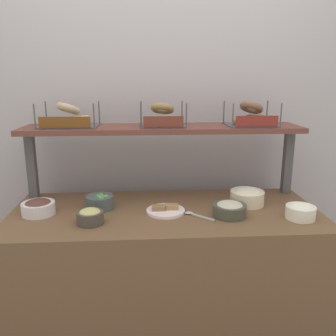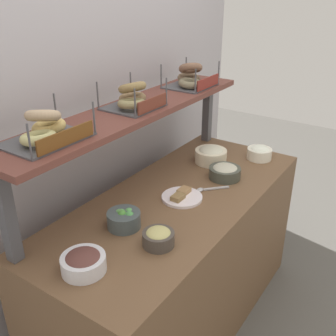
{
  "view_description": "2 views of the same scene",
  "coord_description": "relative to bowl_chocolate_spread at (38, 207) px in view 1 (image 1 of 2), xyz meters",
  "views": [
    {
      "loc": [
        -0.1,
        -1.79,
        1.55
      ],
      "look_at": [
        0.02,
        0.05,
        1.08
      ],
      "focal_mm": 37.36,
      "sensor_mm": 36.0,
      "label": 1
    },
    {
      "loc": [
        -1.5,
        -0.95,
        1.87
      ],
      "look_at": [
        -0.02,
        0.05,
        1.01
      ],
      "focal_mm": 42.55,
      "sensor_mm": 36.0,
      "label": 2
    }
  ],
  "objects": [
    {
      "name": "serving_spoon_near_plate",
      "position": [
        0.83,
        -0.08,
        -0.03
      ],
      "size": [
        0.14,
        0.13,
        0.01
      ],
      "color": "#B7B7BC",
      "rests_on": "deli_counter"
    },
    {
      "name": "shelf_riser_left",
      "position": [
        -0.1,
        0.28,
        0.16
      ],
      "size": [
        0.05,
        0.05,
        0.4
      ],
      "primitive_type": "cube",
      "color": "#4C4C51",
      "rests_on": "deli_counter"
    },
    {
      "name": "bowl_potato_salad",
      "position": [
        1.15,
        0.07,
        0.01
      ],
      "size": [
        0.19,
        0.19,
        0.1
      ],
      "color": "#F0E4C2",
      "rests_on": "deli_counter"
    },
    {
      "name": "back_wall",
      "position": [
        0.68,
        0.56,
        0.31
      ],
      "size": [
        2.88,
        0.06,
        2.4
      ],
      "primitive_type": "cube",
      "color": "#B4B0B7",
      "rests_on": "ground_plane"
    },
    {
      "name": "bowl_hummus",
      "position": [
        0.29,
        -0.14,
        -0.0
      ],
      "size": [
        0.14,
        0.14,
        0.08
      ],
      "color": "#473F39",
      "rests_on": "deli_counter"
    },
    {
      "name": "bowl_veggie_mix",
      "position": [
        0.32,
        0.06,
        0.0
      ],
      "size": [
        0.15,
        0.15,
        0.09
      ],
      "color": "#475354",
      "rests_on": "deli_counter"
    },
    {
      "name": "bagel_basket_everything",
      "position": [
        0.68,
        0.28,
        0.44
      ],
      "size": [
        0.28,
        0.26,
        0.14
      ],
      "color": "#4C4C51",
      "rests_on": "upper_shelf"
    },
    {
      "name": "bowl_chocolate_spread",
      "position": [
        0.0,
        0.0,
        0.0
      ],
      "size": [
        0.17,
        0.17,
        0.08
      ],
      "color": "silver",
      "rests_on": "deli_counter"
    },
    {
      "name": "bowl_cream_cheese",
      "position": [
        1.37,
        -0.15,
        0.0
      ],
      "size": [
        0.15,
        0.15,
        0.08
      ],
      "color": "white",
      "rests_on": "deli_counter"
    },
    {
      "name": "bowl_tuna_salad",
      "position": [
        1.01,
        -0.09,
        -0.0
      ],
      "size": [
        0.18,
        0.18,
        0.08
      ],
      "color": "#42453A",
      "rests_on": "deli_counter"
    },
    {
      "name": "serving_plate_white",
      "position": [
        0.67,
        -0.02,
        -0.03
      ],
      "size": [
        0.21,
        0.21,
        0.04
      ],
      "color": "white",
      "rests_on": "deli_counter"
    },
    {
      "name": "shelf_riser_right",
      "position": [
        1.46,
        0.28,
        0.16
      ],
      "size": [
        0.05,
        0.05,
        0.4
      ],
      "primitive_type": "cube",
      "color": "#4C4C51",
      "rests_on": "deli_counter"
    },
    {
      "name": "upper_shelf",
      "position": [
        0.68,
        0.28,
        0.37
      ],
      "size": [
        1.64,
        0.32,
        0.03
      ],
      "primitive_type": "cube",
      "color": "brown",
      "rests_on": "shelf_riser_left"
    },
    {
      "name": "deli_counter",
      "position": [
        0.68,
        0.01,
        -0.47
      ],
      "size": [
        1.68,
        0.7,
        0.85
      ],
      "primitive_type": "cube",
      "color": "brown",
      "rests_on": "ground_plane"
    },
    {
      "name": "bagel_basket_poppy",
      "position": [
        1.2,
        0.26,
        0.44
      ],
      "size": [
        0.29,
        0.25,
        0.16
      ],
      "color": "#4C4C51",
      "rests_on": "upper_shelf"
    },
    {
      "name": "bagel_basket_plain",
      "position": [
        0.13,
        0.28,
        0.44
      ],
      "size": [
        0.33,
        0.26,
        0.15
      ],
      "color": "#4C4C51",
      "rests_on": "upper_shelf"
    }
  ]
}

